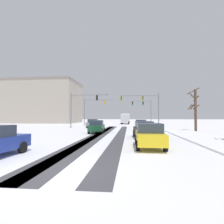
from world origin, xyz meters
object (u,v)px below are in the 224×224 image
at_px(traffic_signal_near_left, 82,104).
at_px(car_yellow_cab_fifth, 149,135).
at_px(car_black_fourth, 144,130).
at_px(car_dark_green_third, 97,126).
at_px(traffic_signal_near_right, 145,103).
at_px(car_white_second, 141,125).
at_px(box_truck_delivery, 125,118).
at_px(bare_tree_sidewalk_mid, 195,108).
at_px(office_building_far_left_block, 42,102).
at_px(traffic_signal_far_left, 93,107).
at_px(car_grey_lead, 93,123).
at_px(traffic_signal_far_right, 144,107).

height_order(traffic_signal_near_left, car_yellow_cab_fifth, traffic_signal_near_left).
relative_size(car_black_fourth, car_yellow_cab_fifth, 1.02).
height_order(traffic_signal_near_left, car_dark_green_third, traffic_signal_near_left).
relative_size(traffic_signal_near_right, car_black_fourth, 1.79).
bearing_deg(car_white_second, traffic_signal_near_left, 155.63).
xyz_separation_m(car_yellow_cab_fifth, box_truck_delivery, (-2.47, 40.34, 0.82)).
bearing_deg(bare_tree_sidewalk_mid, office_building_far_left_block, 139.73).
xyz_separation_m(traffic_signal_near_right, car_yellow_cab_fifth, (-1.58, -22.08, -3.89)).
distance_m(traffic_signal_near_left, box_truck_delivery, 21.71).
height_order(traffic_signal_near_left, bare_tree_sidewalk_mid, traffic_signal_near_left).
height_order(traffic_signal_far_left, box_truck_delivery, traffic_signal_far_left).
bearing_deg(car_grey_lead, car_dark_green_third, -75.95).
xyz_separation_m(car_white_second, car_dark_green_third, (-5.91, -5.02, 0.00)).
relative_size(traffic_signal_near_left, car_grey_lead, 1.71).
xyz_separation_m(car_black_fourth, box_truck_delivery, (-2.53, 34.98, 0.82)).
xyz_separation_m(traffic_signal_near_left, car_yellow_cab_fifth, (10.15, -20.24, -3.68)).
xyz_separation_m(traffic_signal_near_right, bare_tree_sidewalk_mid, (6.36, -8.00, -1.46)).
distance_m(traffic_signal_near_right, traffic_signal_far_left, 14.36).
relative_size(car_grey_lead, bare_tree_sidewalk_mid, 0.66).
distance_m(traffic_signal_near_right, box_truck_delivery, 18.96).
bearing_deg(car_yellow_cab_fifth, traffic_signal_far_left, 108.46).
bearing_deg(bare_tree_sidewalk_mid, traffic_signal_far_right, 105.04).
bearing_deg(traffic_signal_far_right, traffic_signal_near_left, -132.07).
xyz_separation_m(traffic_signal_near_left, car_black_fourth, (10.21, -14.88, -3.68)).
distance_m(car_black_fourth, box_truck_delivery, 35.08).
height_order(car_white_second, box_truck_delivery, box_truck_delivery).
height_order(car_grey_lead, bare_tree_sidewalk_mid, bare_tree_sidewalk_mid).
distance_m(traffic_signal_far_left, bare_tree_sidewalk_mid, 24.37).
bearing_deg(car_black_fourth, car_grey_lead, 117.14).
relative_size(traffic_signal_near_right, traffic_signal_far_right, 1.16).
relative_size(box_truck_delivery, bare_tree_sidewalk_mid, 1.18).
xyz_separation_m(traffic_signal_far_left, car_grey_lead, (1.87, -8.76, -3.68)).
bearing_deg(traffic_signal_far_right, car_grey_lead, -130.41).
xyz_separation_m(traffic_signal_near_left, traffic_signal_far_right, (12.66, 14.03, 0.11)).
bearing_deg(office_building_far_left_block, car_grey_lead, -47.97).
xyz_separation_m(traffic_signal_far_left, car_dark_green_third, (4.67, -19.94, -3.68)).
xyz_separation_m(traffic_signal_near_right, office_building_far_left_block, (-33.46, 25.74, 2.48)).
xyz_separation_m(traffic_signal_near_right, car_dark_green_third, (-7.05, -11.65, -3.89)).
bearing_deg(car_white_second, car_dark_green_third, -139.69).
bearing_deg(car_yellow_cab_fifth, bare_tree_sidewalk_mid, 60.59).
bearing_deg(traffic_signal_near_left, car_grey_lead, 36.01).
distance_m(traffic_signal_near_right, bare_tree_sidewalk_mid, 10.33).
xyz_separation_m(traffic_signal_far_right, car_black_fourth, (-2.45, -28.91, -3.78)).
xyz_separation_m(traffic_signal_far_left, bare_tree_sidewalk_mid, (18.08, -16.30, -1.25)).
xyz_separation_m(traffic_signal_near_right, box_truck_delivery, (-4.04, 18.26, -3.07)).
relative_size(traffic_signal_near_right, car_dark_green_third, 1.79).
bearing_deg(traffic_signal_far_right, traffic_signal_far_left, -162.87).
relative_size(car_black_fourth, office_building_far_left_block, 0.17).
height_order(car_grey_lead, box_truck_delivery, box_truck_delivery).
xyz_separation_m(traffic_signal_far_left, car_black_fourth, (10.20, -25.01, -3.68)).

